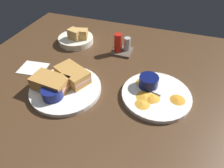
% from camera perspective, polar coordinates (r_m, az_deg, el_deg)
% --- Properties ---
extents(ground_plane, '(1.10, 1.10, 0.03)m').
position_cam_1_polar(ground_plane, '(0.77, -5.51, -0.66)').
color(ground_plane, '#4C331E').
extents(plate_sandwich_main, '(0.26, 0.26, 0.02)m').
position_cam_1_polar(plate_sandwich_main, '(0.75, -13.22, -1.40)').
color(plate_sandwich_main, white).
rests_on(plate_sandwich_main, ground_plane).
extents(sandwich_half_near, '(0.15, 0.12, 0.05)m').
position_cam_1_polar(sandwich_half_near, '(0.75, -11.39, 2.68)').
color(sandwich_half_near, '#C68C42').
rests_on(sandwich_half_near, plate_sandwich_main).
extents(sandwich_half_far, '(0.14, 0.09, 0.05)m').
position_cam_1_polar(sandwich_half_far, '(0.74, -17.39, 0.28)').
color(sandwich_half_far, '#C68C42').
rests_on(sandwich_half_far, plate_sandwich_main).
extents(ramekin_dark_sauce, '(0.07, 0.07, 0.04)m').
position_cam_1_polar(ramekin_dark_sauce, '(0.70, -16.93, -2.39)').
color(ramekin_dark_sauce, navy).
rests_on(ramekin_dark_sauce, plate_sandwich_main).
extents(spoon_by_dark_ramekin, '(0.06, 0.09, 0.01)m').
position_cam_1_polar(spoon_by_dark_ramekin, '(0.73, -12.84, -1.28)').
color(spoon_by_dark_ramekin, silver).
rests_on(spoon_by_dark_ramekin, plate_sandwich_main).
extents(plate_chips_companion, '(0.25, 0.25, 0.02)m').
position_cam_1_polar(plate_chips_companion, '(0.72, 12.65, -3.17)').
color(plate_chips_companion, white).
rests_on(plate_chips_companion, ground_plane).
extents(ramekin_light_gravy, '(0.07, 0.07, 0.04)m').
position_cam_1_polar(ramekin_light_gravy, '(0.72, 10.55, 0.81)').
color(ramekin_light_gravy, '#0C144C').
rests_on(ramekin_light_gravy, plate_chips_companion).
extents(spoon_by_gravy_ramekin, '(0.10, 0.05, 0.01)m').
position_cam_1_polar(spoon_by_gravy_ramekin, '(0.73, 9.26, -0.80)').
color(spoon_by_gravy_ramekin, silver).
rests_on(spoon_by_gravy_ramekin, plate_chips_companion).
extents(plantain_chip_scatter, '(0.20, 0.18, 0.01)m').
position_cam_1_polar(plantain_chip_scatter, '(0.70, 11.27, -3.25)').
color(plantain_chip_scatter, orange).
rests_on(plantain_chip_scatter, plate_chips_companion).
extents(bread_basket_rear, '(0.17, 0.17, 0.08)m').
position_cam_1_polar(bread_basket_rear, '(1.02, -10.29, 12.81)').
color(bread_basket_rear, silver).
rests_on(bread_basket_rear, ground_plane).
extents(condiment_caddy, '(0.09, 0.09, 0.10)m').
position_cam_1_polar(condiment_caddy, '(0.92, 2.76, 10.97)').
color(condiment_caddy, brown).
rests_on(condiment_caddy, ground_plane).
extents(paper_napkin_folded, '(0.12, 0.10, 0.00)m').
position_cam_1_polar(paper_napkin_folded, '(0.90, -21.88, 4.32)').
color(paper_napkin_folded, white).
rests_on(paper_napkin_folded, ground_plane).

